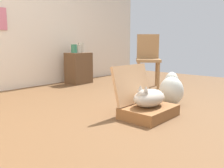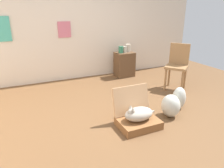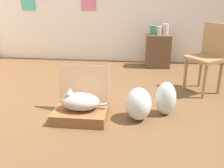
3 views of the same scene
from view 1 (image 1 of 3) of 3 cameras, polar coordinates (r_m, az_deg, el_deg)
The scene contains 12 objects.
ground_plane at distance 2.92m, azimuth 0.11°, elevation -6.37°, with size 7.68×7.68×0.00m, color brown.
wall_back at distance 4.65m, azimuth -22.00°, elevation 15.09°, with size 6.40×0.15×2.60m.
suitcase_base at distance 2.70m, azimuth 8.72°, elevation -6.50°, with size 0.59×0.45×0.12m, color brown.
suitcase_lid at distance 2.77m, azimuth 4.76°, elevation -0.03°, with size 0.59×0.45×0.04m, color tan.
cat at distance 2.65m, azimuth 8.69°, elevation -3.22°, with size 0.52×0.28×0.25m.
plastic_bag_white at distance 3.26m, azimuth 13.88°, elevation -1.61°, with size 0.29×0.32×0.37m, color silver.
plastic_bag_clear at distance 3.60m, azimuth 13.90°, elevation -0.34°, with size 0.24×0.22×0.40m, color silver.
side_table at distance 4.90m, azimuth -7.92°, elevation 3.76°, with size 0.46×0.35×0.62m, color brown.
vase_tall at distance 4.79m, azimuth -9.00°, elevation 8.28°, with size 0.11×0.11×0.17m, color #2D7051.
vase_short at distance 4.98m, azimuth -7.34°, elevation 8.54°, with size 0.13×0.13×0.19m, color #B7AD99.
vase_round at distance 4.87m, azimuth -8.00°, elevation 8.25°, with size 0.10×0.10×0.15m, color #B7AD99.
chair at distance 4.52m, azimuth 8.54°, elevation 6.19°, with size 0.58×0.59×0.97m.
Camera 1 is at (-2.10, -1.87, 0.81)m, focal length 38.58 mm.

